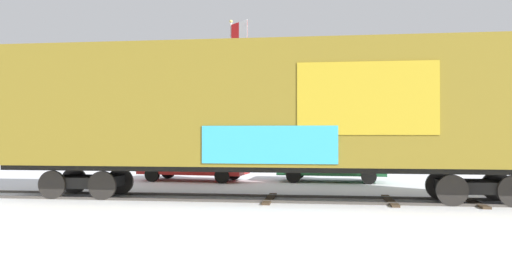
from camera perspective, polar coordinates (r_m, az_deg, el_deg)
The scene contains 7 objects.
ground_plane at distance 15.90m, azimuth 3.86°, elevation -8.29°, with size 260.00×260.00×0.00m, color silver.
track at distance 15.86m, azimuth 7.99°, elevation -8.16°, with size 60.02×2.80×0.08m.
freight_car at distance 15.81m, azimuth 1.80°, elevation 2.36°, with size 17.97×3.31×5.15m.
flagpole at distance 26.75m, azimuth -2.49°, elevation 6.54°, with size 1.15×1.25×8.32m.
hillside at distance 92.55m, azimuth 5.97°, elevation 1.60°, with size 117.01×36.20×15.96m.
parked_car_red at distance 22.44m, azimuth -7.27°, elevation -3.79°, with size 4.96×2.40×1.80m.
parked_car_green at distance 22.11m, azimuth 8.59°, elevation -3.83°, with size 4.77×2.21×1.77m.
Camera 1 is at (0.69, -15.74, 2.10)m, focal length 34.71 mm.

